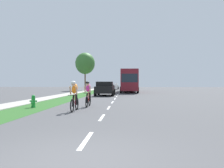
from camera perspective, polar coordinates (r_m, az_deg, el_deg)
name	(u,v)px	position (r m, az deg, el deg)	size (l,w,h in m)	color
ground_plane	(117,97)	(24.07, 1.18, -3.27)	(120.00, 120.00, 0.00)	#4C4C4F
grass_verge	(76,96)	(24.68, -9.40, -3.18)	(2.26, 70.00, 0.01)	#2D6026
sidewalk_concrete	(58,96)	(25.21, -13.89, -3.11)	(1.78, 70.00, 0.10)	#B2ADA3
lane_markings_center	(118,95)	(28.06, 1.52, -2.77)	(0.12, 54.07, 0.01)	white
fire_hydrant_green	(33,101)	(14.04, -19.74, -4.27)	(0.44, 0.38, 0.76)	#1E8C33
cyclist_lead	(74,96)	(11.65, -9.72, -3.01)	(0.42, 1.72, 1.58)	black
cyclist_trailing	(88,94)	(13.73, -6.21, -2.52)	(0.42, 1.72, 1.58)	black
pickup_black	(105,89)	(25.82, -1.78, -1.20)	(2.22, 5.10, 1.64)	black
bus_maroon	(129,80)	(36.08, 4.42, 1.04)	(2.78, 11.60, 3.48)	maroon
sedan_white	(114,86)	(52.71, 0.65, -0.53)	(1.98, 4.30, 1.52)	silver
suv_dark_green	(128,85)	(64.52, 4.21, -0.24)	(2.15, 4.70, 1.79)	#194C2D
street_tree_far	(85,63)	(44.07, -6.99, 5.31)	(3.86, 3.86, 7.51)	brown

